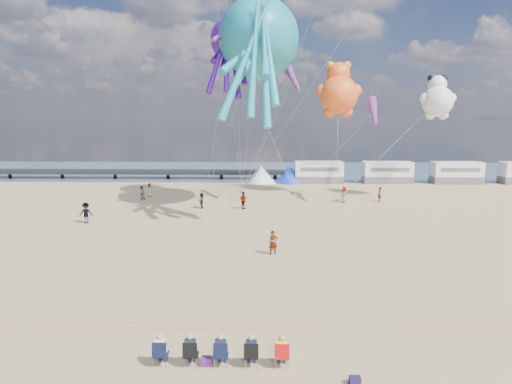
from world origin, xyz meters
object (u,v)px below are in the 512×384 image
object	(u,v)px
cooler_navy	(355,381)
kite_teddy_orange	(339,95)
standing_person	(273,243)
beachgoer_0	(344,195)
kite_octopus_purple	(233,40)
motorhome_0	(319,172)
tent_blue	(290,174)
cooler_purple	(207,361)
kite_panda	(438,101)
beachgoer_6	(150,190)
windsock_mid	(374,111)
windsock_right	(293,79)
sandbag_e	(242,192)
motorhome_1	(387,172)
motorhome_2	(457,173)
beachgoer_4	(201,201)
sandbag_b	(295,195)
beachgoer_5	(379,195)
windsock_left	(230,31)
sandbag_a	(206,196)
beachgoer_1	(141,193)
beachgoer_2	(86,213)
beachgoer_3	(243,201)
tent_white	(261,174)
kite_octopus_teal	(259,39)
sandbag_d	(300,194)
spectator_row	(221,349)
sandbag_c	(336,201)

from	to	relation	value
cooler_navy	kite_teddy_orange	size ratio (longest dim) A/B	0.05
standing_person	beachgoer_0	world-z (taller)	beachgoer_0
kite_octopus_purple	motorhome_0	bearing A→B (deg)	46.25
tent_blue	cooler_purple	world-z (taller)	tent_blue
motorhome_0	kite_panda	distance (m)	19.58
beachgoer_6	windsock_mid	size ratio (longest dim) A/B	0.27
cooler_navy	windsock_right	xyz separation A→B (m)	(-0.47, 32.82, 12.67)
standing_person	sandbag_e	xyz separation A→B (m)	(-3.50, 25.26, -0.70)
motorhome_1	motorhome_2	bearing A→B (deg)	0.00
motorhome_0	beachgoer_4	world-z (taller)	motorhome_0
beachgoer_6	beachgoer_0	bearing A→B (deg)	-88.99
motorhome_0	kite_panda	bearing A→B (deg)	-50.53
kite_panda	sandbag_b	bearing A→B (deg)	174.61
motorhome_2	beachgoer_5	size ratio (longest dim) A/B	4.06
beachgoer_0	windsock_left	bearing A→B (deg)	-86.32
standing_person	sandbag_a	xyz separation A→B (m)	(-7.45, 21.91, -0.70)
beachgoer_0	beachgoer_1	world-z (taller)	beachgoer_0
motorhome_1	cooler_purple	world-z (taller)	motorhome_1
standing_person	beachgoer_2	xyz separation A→B (m)	(-15.95, 8.71, 0.09)
beachgoer_0	kite_octopus_purple	xyz separation A→B (m)	(-11.85, 0.95, 16.07)
beachgoer_3	windsock_mid	size ratio (longest dim) A/B	0.29
beachgoer_0	windsock_mid	distance (m)	9.16
beachgoer_5	beachgoer_6	distance (m)	25.71
tent_white	beachgoer_4	world-z (taller)	tent_white
motorhome_2	beachgoer_4	distance (m)	37.59
kite_octopus_purple	windsock_left	distance (m)	5.02
tent_white	cooler_purple	distance (m)	47.91
standing_person	kite_octopus_teal	size ratio (longest dim) A/B	0.11
tent_white	sandbag_a	bearing A→B (deg)	-116.75
standing_person	beachgoer_0	size ratio (longest dim) A/B	0.93
sandbag_e	beachgoer_6	bearing A→B (deg)	-163.35
kite_octopus_teal	kite_octopus_purple	bearing A→B (deg)	135.79
sandbag_b	sandbag_d	world-z (taller)	same
beachgoer_3	cooler_navy	bearing A→B (deg)	-129.04
beachgoer_1	kite_panda	xyz separation A→B (m)	(32.00, 0.65, 9.93)
beachgoer_2	beachgoer_6	world-z (taller)	beachgoer_2
spectator_row	sandbag_a	world-z (taller)	spectator_row
beachgoer_1	sandbag_d	distance (m)	18.13
cooler_purple	cooler_navy	distance (m)	5.29
beachgoer_1	windsock_right	xyz separation A→B (m)	(16.45, -2.18, 12.05)
motorhome_1	windsock_left	world-z (taller)	windsock_left
sandbag_b	kite_teddy_orange	bearing A→B (deg)	6.48
beachgoer_6	windsock_right	bearing A→B (deg)	-95.53
cooler_purple	sandbag_c	world-z (taller)	cooler_purple
spectator_row	kite_panda	size ratio (longest dim) A/B	1.09
beachgoer_5	beachgoer_6	bearing A→B (deg)	-76.05
motorhome_1	kite_octopus_teal	bearing A→B (deg)	-132.47
tent_white	beachgoer_0	bearing A→B (deg)	-58.96
standing_person	sandbag_d	size ratio (longest dim) A/B	3.23
beachgoer_0	windsock_mid	size ratio (longest dim) A/B	0.29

